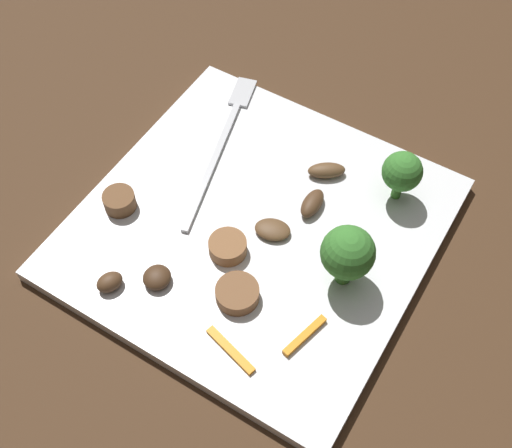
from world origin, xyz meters
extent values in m
plane|color=#422B19|center=(0.00, 0.00, 0.00)|extent=(1.40, 1.40, 0.00)
cube|color=white|center=(0.00, 0.00, 0.01)|extent=(0.27, 0.27, 0.01)
cube|color=silver|center=(0.03, 0.06, 0.01)|extent=(0.14, 0.04, 0.00)
cube|color=silver|center=(0.12, 0.09, 0.01)|extent=(0.04, 0.03, 0.00)
cylinder|color=#408630|center=(0.08, -0.08, 0.02)|extent=(0.01, 0.01, 0.02)
sphere|color=#387A2D|center=(0.08, -0.08, 0.04)|extent=(0.03, 0.03, 0.03)
cylinder|color=#408630|center=(-0.01, -0.08, 0.03)|extent=(0.01, 0.01, 0.03)
sphere|color=#387A2D|center=(-0.01, -0.08, 0.05)|extent=(0.04, 0.04, 0.04)
cylinder|color=brown|center=(-0.06, -0.02, 0.02)|extent=(0.05, 0.05, 0.01)
cylinder|color=brown|center=(-0.03, 0.01, 0.02)|extent=(0.04, 0.04, 0.01)
cylinder|color=brown|center=(-0.04, 0.10, 0.02)|extent=(0.03, 0.03, 0.01)
ellipsoid|color=#4C331E|center=(0.04, -0.03, 0.02)|extent=(0.03, 0.02, 0.01)
ellipsoid|color=#4C331E|center=(-0.11, 0.06, 0.02)|extent=(0.03, 0.02, 0.01)
ellipsoid|color=brown|center=(0.07, -0.02, 0.02)|extent=(0.03, 0.03, 0.01)
ellipsoid|color=brown|center=(0.00, -0.02, 0.02)|extent=(0.03, 0.03, 0.01)
ellipsoid|color=#422B19|center=(-0.08, 0.04, 0.02)|extent=(0.02, 0.02, 0.01)
cube|color=orange|center=(-0.10, -0.04, 0.01)|extent=(0.02, 0.05, 0.00)
cube|color=orange|center=(-0.07, -0.08, 0.01)|extent=(0.04, 0.02, 0.00)
camera|label=1|loc=(-0.26, -0.16, 0.45)|focal=46.44mm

